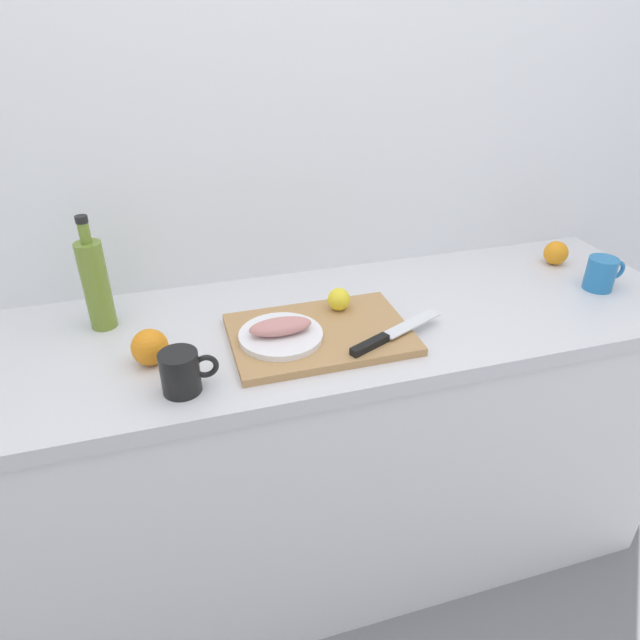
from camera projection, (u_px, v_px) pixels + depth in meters
name	position (u px, v px, depth m)	size (l,w,h in m)	color
ground_plane	(323.00, 550.00, 1.91)	(12.00, 12.00, 0.00)	slate
back_wall	(290.00, 153.00, 1.54)	(3.20, 0.05, 2.50)	white
kitchen_counter	(323.00, 451.00, 1.68)	(2.00, 0.60, 0.90)	white
cutting_board	(320.00, 334.00, 1.38)	(0.43, 0.30, 0.02)	tan
white_plate	(281.00, 336.00, 1.34)	(0.20, 0.20, 0.01)	white
fish_fillet	(280.00, 326.00, 1.32)	(0.15, 0.06, 0.04)	tan
chef_knife	(386.00, 337.00, 1.33)	(0.28, 0.15, 0.02)	silver
lemon_0	(339.00, 299.00, 1.45)	(0.06, 0.06, 0.06)	yellow
olive_oil_bottle	(96.00, 283.00, 1.37)	(0.06, 0.06, 0.29)	olive
coffee_mug_0	(182.00, 372.00, 1.18)	(0.12, 0.08, 0.09)	black
coffee_mug_1	(601.00, 273.00, 1.58)	(0.12, 0.08, 0.09)	#2672B2
orange_0	(150.00, 347.00, 1.27)	(0.08, 0.08, 0.08)	orange
orange_1	(556.00, 253.00, 1.73)	(0.07, 0.07, 0.07)	orange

